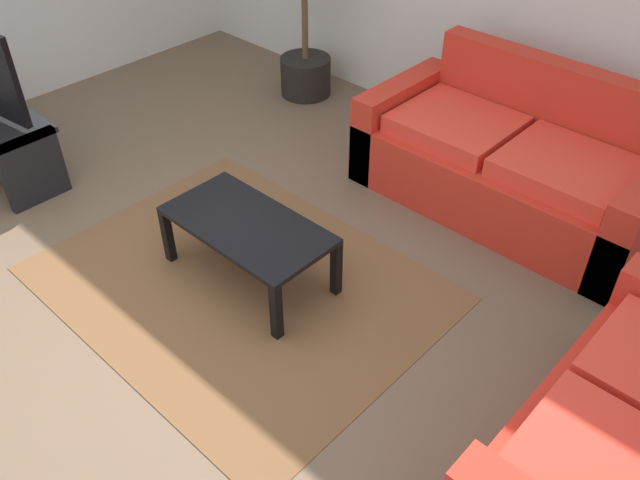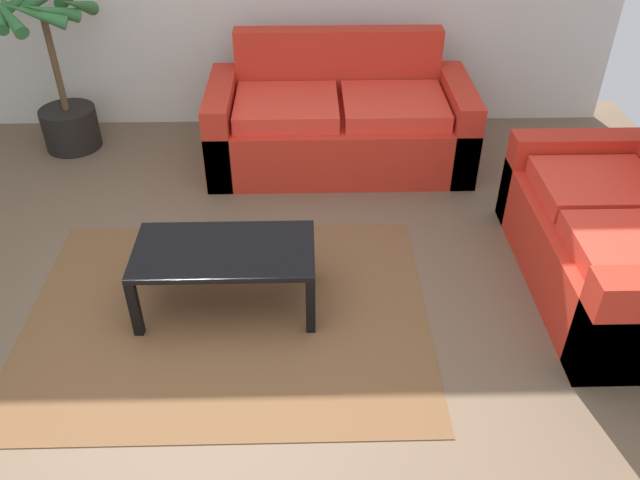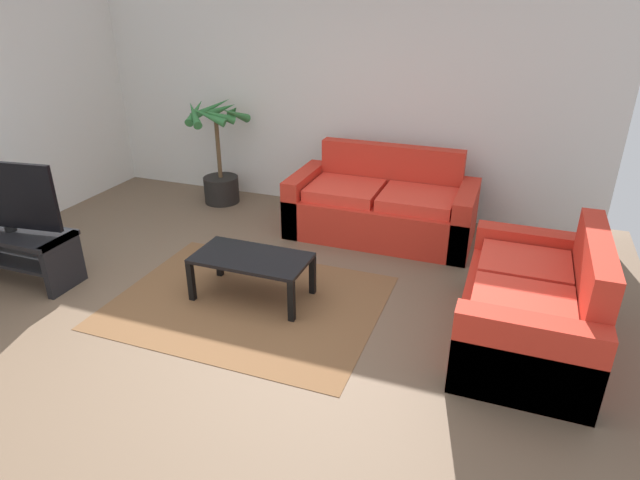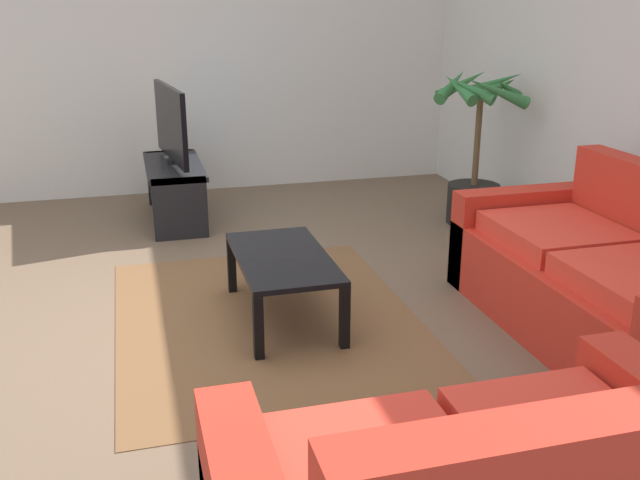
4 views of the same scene
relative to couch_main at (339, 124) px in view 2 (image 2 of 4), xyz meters
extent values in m
plane|color=brown|center=(-0.77, -2.28, -0.30)|extent=(6.60, 6.60, 0.00)
cube|color=red|center=(0.00, -0.03, -0.09)|extent=(1.90, 0.90, 0.42)
cube|color=red|center=(0.00, 0.34, 0.36)|extent=(1.54, 0.16, 0.48)
cube|color=red|center=(-0.86, -0.03, 0.01)|extent=(0.18, 0.90, 0.62)
cube|color=red|center=(0.86, -0.03, 0.01)|extent=(0.18, 0.90, 0.62)
cube|color=red|center=(-0.39, -0.08, 0.18)|extent=(0.73, 0.66, 0.12)
cube|color=red|center=(0.39, -0.08, 0.18)|extent=(0.73, 0.66, 0.12)
cube|color=red|center=(1.48, -1.52, -0.09)|extent=(0.90, 1.55, 0.42)
cube|color=red|center=(1.48, -0.83, 0.01)|extent=(0.90, 0.18, 0.62)
cube|color=red|center=(1.43, -1.82, 0.18)|extent=(0.66, 0.56, 0.12)
cube|color=red|center=(1.43, -1.22, 0.18)|extent=(0.66, 0.56, 0.12)
cube|color=black|center=(-0.70, -1.64, 0.07)|extent=(0.97, 0.51, 0.03)
cube|color=black|center=(-1.15, -1.87, -0.12)|extent=(0.05, 0.05, 0.36)
cube|color=black|center=(-0.24, -1.87, -0.12)|extent=(0.05, 0.05, 0.36)
cube|color=black|center=(-1.15, -1.41, -0.12)|extent=(0.05, 0.05, 0.36)
cube|color=black|center=(-0.24, -1.41, -0.12)|extent=(0.05, 0.05, 0.36)
cube|color=brown|center=(-0.70, -1.74, -0.30)|extent=(2.20, 1.70, 0.01)
cylinder|color=black|center=(-2.09, 0.27, -0.14)|extent=(0.42, 0.42, 0.32)
cylinder|color=brown|center=(-2.09, 0.27, 0.39)|extent=(0.05, 0.05, 0.74)
cone|color=#307237|center=(-1.82, 0.25, 0.81)|extent=(0.13, 0.54, 0.29)
cone|color=#307237|center=(-2.33, 0.22, 0.81)|extent=(0.19, 0.50, 0.27)
cone|color=#307237|center=(-2.28, 0.10, 0.81)|extent=(0.40, 0.44, 0.27)
cone|color=#307237|center=(-2.06, 0.06, 0.81)|extent=(0.43, 0.16, 0.24)
cone|color=#307237|center=(-1.97, 0.12, 0.81)|extent=(0.36, 0.33, 0.23)
camera|label=1|loc=(1.54, -3.45, 2.27)|focal=36.75mm
camera|label=2|loc=(-0.25, -4.40, 2.16)|focal=36.50mm
camera|label=3|loc=(1.24, -5.18, 2.10)|focal=30.20mm
camera|label=4|loc=(3.01, -2.43, 1.48)|focal=39.91mm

